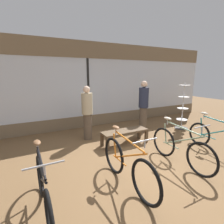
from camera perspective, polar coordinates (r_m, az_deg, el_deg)
The scene contains 10 objects.
ground_plane at distance 4.22m, azimuth 10.02°, elevation -16.67°, with size 24.00×24.00×0.00m, color brown.
shop_back_wall at distance 6.74m, azimuth -7.86°, elevation 8.86°, with size 12.00×0.08×3.20m.
bicycle_far_left at distance 2.93m, azimuth -21.45°, elevation -22.78°, with size 0.46×1.71×1.03m.
bicycle_left at distance 3.34m, azimuth 4.96°, elevation -16.89°, with size 0.46×1.79×1.06m.
bicycle_right at distance 4.31m, azimuth 21.34°, elevation -10.91°, with size 0.46×1.77×1.04m.
bicycle_far_right at distance 5.42m, azimuth 31.06°, elevation -7.39°, with size 0.46×1.72×1.01m.
accessory_rack at distance 7.03m, azimuth 22.05°, elevation 0.57°, with size 0.48×0.48×1.73m.
display_bench at distance 5.17m, azimuth 4.20°, elevation -6.78°, with size 1.40×0.44×0.42m.
customer_near_rack at distance 6.24m, azimuth 10.21°, elevation 2.16°, with size 0.48×0.48×1.80m.
customer_by_window at distance 5.44m, azimuth -8.08°, elevation 0.00°, with size 0.44×0.44×1.68m.
Camera 1 is at (-2.33, -2.88, 2.03)m, focal length 28.00 mm.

